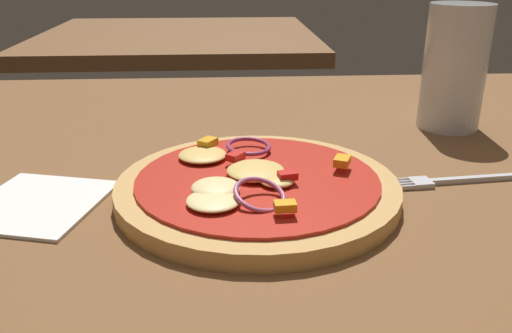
{
  "coord_description": "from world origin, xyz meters",
  "views": [
    {
      "loc": [
        -0.04,
        -0.4,
        0.23
      ],
      "look_at": [
        -0.02,
        0.04,
        0.05
      ],
      "focal_mm": 37.51,
      "sensor_mm": 36.0,
      "label": 1
    }
  ],
  "objects_px": {
    "pizza": "(256,186)",
    "beer_glass": "(454,73)",
    "fork": "(465,180)",
    "napkin": "(37,204)"
  },
  "relations": [
    {
      "from": "pizza",
      "to": "fork",
      "type": "xyz_separation_m",
      "value": [
        0.19,
        0.02,
        -0.01
      ]
    },
    {
      "from": "fork",
      "to": "napkin",
      "type": "bearing_deg",
      "value": -176.23
    },
    {
      "from": "fork",
      "to": "beer_glass",
      "type": "bearing_deg",
      "value": 73.37
    },
    {
      "from": "pizza",
      "to": "napkin",
      "type": "distance_m",
      "value": 0.18
    },
    {
      "from": "pizza",
      "to": "beer_glass",
      "type": "relative_size",
      "value": 1.69
    },
    {
      "from": "napkin",
      "to": "pizza",
      "type": "bearing_deg",
      "value": 1.81
    },
    {
      "from": "pizza",
      "to": "fork",
      "type": "distance_m",
      "value": 0.19
    },
    {
      "from": "pizza",
      "to": "fork",
      "type": "bearing_deg",
      "value": 5.62
    },
    {
      "from": "pizza",
      "to": "napkin",
      "type": "height_order",
      "value": "pizza"
    },
    {
      "from": "beer_glass",
      "to": "pizza",
      "type": "bearing_deg",
      "value": -142.85
    }
  ]
}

